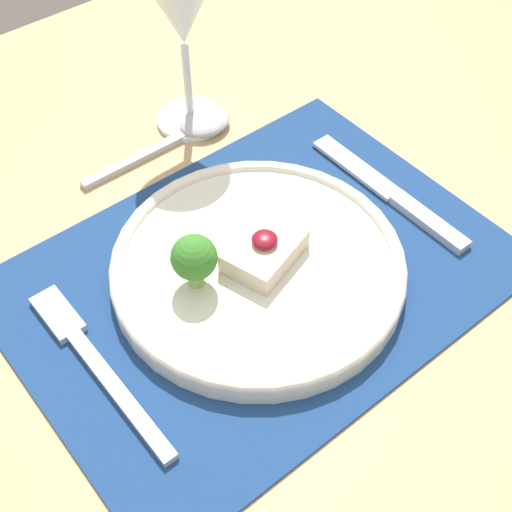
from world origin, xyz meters
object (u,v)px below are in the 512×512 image
(dinner_plate, at_px, (255,262))
(fork, at_px, (91,357))
(knife, at_px, (397,198))
(wine_glass_near, at_px, (181,3))
(spoon, at_px, (193,128))

(dinner_plate, relative_size, fork, 1.32)
(knife, bearing_deg, wine_glass_near, 110.02)
(dinner_plate, bearing_deg, wine_glass_near, 68.92)
(knife, distance_m, wine_glass_near, 0.27)
(knife, distance_m, spoon, 0.22)
(fork, bearing_deg, knife, -2.97)
(spoon, bearing_deg, fork, -142.67)
(fork, bearing_deg, spoon, 40.28)
(wine_glass_near, bearing_deg, fork, -140.31)
(dinner_plate, relative_size, wine_glass_near, 1.32)
(dinner_plate, height_order, spoon, dinner_plate)
(knife, relative_size, spoon, 1.08)
(knife, height_order, wine_glass_near, wine_glass_near)
(spoon, bearing_deg, wine_glass_near, 60.66)
(knife, xyz_separation_m, spoon, (-0.09, 0.20, 0.00))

